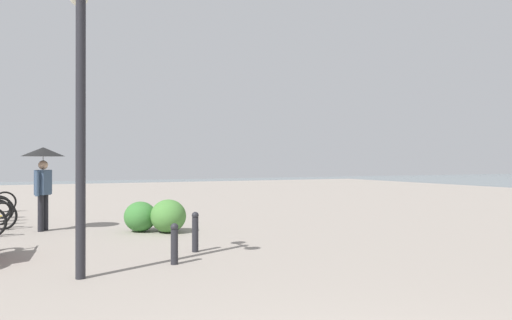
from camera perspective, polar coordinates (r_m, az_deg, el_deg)
lamppost at (r=7.37m, az=-20.28°, el=8.85°), size 0.98×0.28×4.31m
pedestrian at (r=12.61m, az=-24.16°, el=-0.54°), size 1.00×1.00×2.03m
bollard_near at (r=8.01m, az=-9.76°, el=-9.75°), size 0.13×0.13×0.67m
bollard_mid at (r=9.01m, az=-7.30°, el=-8.43°), size 0.13×0.13×0.75m
shrub_low at (r=11.82m, az=-13.71°, el=-6.60°), size 0.85×0.76×0.72m
shrub_round at (r=11.51m, az=-10.47°, el=-6.62°), size 0.92×0.83×0.78m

